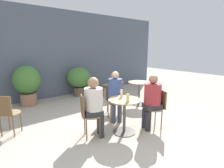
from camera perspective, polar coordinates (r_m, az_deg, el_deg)
name	(u,v)px	position (r m, az deg, el deg)	size (l,w,h in m)	color
ground_plane	(118,135)	(3.66, 2.01, -16.19)	(20.00, 20.00, 0.00)	#B2A899
storefront_wall	(50,54)	(6.34, -19.46, 9.17)	(10.00, 0.06, 3.00)	#4C5666
cafe_table_near	(124,110)	(3.57, 4.06, -8.49)	(0.65, 0.65, 0.70)	#514C47
cafe_table_far	(139,89)	(5.37, 8.86, -1.62)	(0.67, 0.67, 0.70)	#514C47
bistro_chair_0	(157,105)	(3.88, 14.58, -6.70)	(0.44, 0.43, 0.84)	#997F56
bistro_chair_1	(114,98)	(4.24, 0.51, -4.72)	(0.43, 0.44, 0.84)	#997F56
bistro_chair_2	(87,112)	(3.39, -8.07, -9.15)	(0.44, 0.43, 0.84)	#997F56
bistro_chair_3	(110,83)	(6.08, -0.52, 0.35)	(0.43, 0.44, 0.84)	#997F56
bistro_chair_4	(7,111)	(3.97, -31.16, -7.64)	(0.45, 0.45, 0.84)	#997F56
bistro_chair_5	(117,94)	(4.64, 1.50, -3.28)	(0.40, 0.42, 0.84)	#997F56
seated_person_0	(152,97)	(3.75, 12.87, -4.27)	(0.42, 0.40, 1.18)	#2D2D33
seated_person_1	(115,92)	(4.06, 1.10, -2.61)	(0.37, 0.39, 1.19)	#42475B
seated_person_2	(94,102)	(3.35, -5.75, -5.91)	(0.42, 0.40, 1.18)	#2D2D33
beer_glass_0	(122,94)	(3.63, 3.13, -3.12)	(0.06, 0.06, 0.16)	beige
beer_glass_1	(128,98)	(3.33, 5.18, -4.55)	(0.06, 0.06, 0.16)	#DBC65B
potted_plant_0	(27,82)	(5.76, -26.00, 0.50)	(0.77, 0.77, 1.21)	#93664C
potted_plant_1	(79,78)	(6.38, -10.81, 1.78)	(0.83, 0.83, 1.04)	brown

